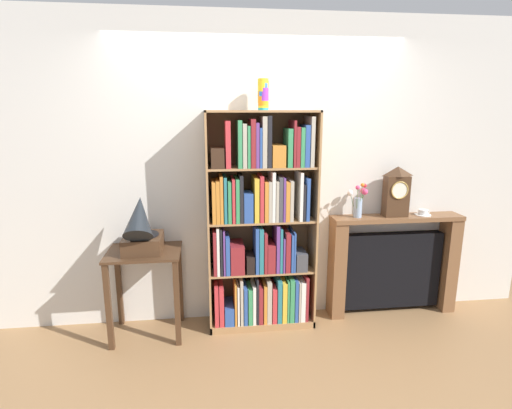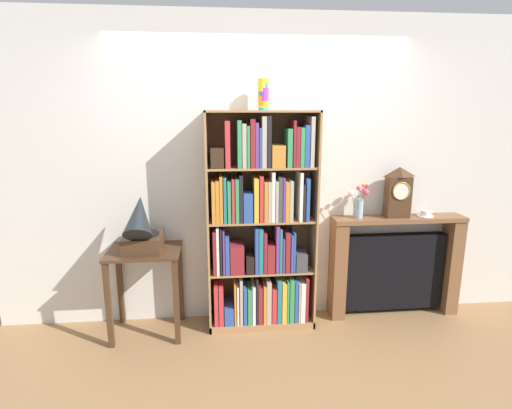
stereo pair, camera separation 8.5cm
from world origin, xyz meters
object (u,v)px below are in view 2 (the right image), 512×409
(gramophone, at_px, (141,228))
(mantel_clock, at_px, (398,192))
(cup_stack, at_px, (263,94))
(side_table_left, at_px, (145,271))
(flower_vase, at_px, (360,202))
(fireplace_mantel, at_px, (394,266))
(teacup_with_saucer, at_px, (425,214))
(bookshelf, at_px, (261,232))

(gramophone, relative_size, mantel_clock, 1.17)
(cup_stack, distance_m, side_table_left, 1.77)
(gramophone, distance_m, flower_vase, 1.89)
(cup_stack, bearing_deg, fireplace_mantel, 1.79)
(gramophone, distance_m, fireplace_mantel, 2.32)
(mantel_clock, xyz_separation_m, flower_vase, (-0.35, -0.00, -0.08))
(gramophone, xyz_separation_m, fireplace_mantel, (2.25, 0.21, -0.50))
(cup_stack, relative_size, teacup_with_saucer, 1.70)
(mantel_clock, xyz_separation_m, teacup_with_saucer, (0.28, 0.00, -0.21))
(side_table_left, relative_size, flower_vase, 2.33)
(bookshelf, distance_m, fireplace_mantel, 1.33)
(bookshelf, bearing_deg, flower_vase, 4.30)
(side_table_left, relative_size, gramophone, 1.43)
(bookshelf, distance_m, side_table_left, 1.04)
(bookshelf, distance_m, mantel_clock, 1.28)
(gramophone, xyz_separation_m, mantel_clock, (2.23, 0.18, 0.21))
(bookshelf, relative_size, fireplace_mantel, 1.56)
(cup_stack, relative_size, side_table_left, 0.33)
(side_table_left, xyz_separation_m, flower_vase, (1.88, 0.12, 0.53))
(side_table_left, height_order, teacup_with_saucer, teacup_with_saucer)
(fireplace_mantel, bearing_deg, bookshelf, -175.95)
(cup_stack, height_order, flower_vase, cup_stack)
(side_table_left, bearing_deg, flower_vase, 3.72)
(bookshelf, height_order, fireplace_mantel, bookshelf)
(cup_stack, bearing_deg, mantel_clock, 0.82)
(bookshelf, relative_size, gramophone, 3.57)
(bookshelf, bearing_deg, teacup_with_saucer, 2.66)
(flower_vase, height_order, teacup_with_saucer, flower_vase)
(bookshelf, bearing_deg, mantel_clock, 3.14)
(bookshelf, xyz_separation_m, side_table_left, (-0.99, -0.06, -0.30))
(fireplace_mantel, bearing_deg, teacup_with_saucer, -4.45)
(gramophone, xyz_separation_m, flower_vase, (1.88, 0.18, 0.13))
(cup_stack, bearing_deg, bookshelf, -112.24)
(fireplace_mantel, bearing_deg, gramophone, -174.78)
(side_table_left, distance_m, mantel_clock, 2.31)
(side_table_left, bearing_deg, mantel_clock, 3.17)
(cup_stack, height_order, gramophone, cup_stack)
(flower_vase, bearing_deg, mantel_clock, 0.19)
(flower_vase, bearing_deg, bookshelf, -175.70)
(gramophone, height_order, flower_vase, gramophone)
(mantel_clock, relative_size, teacup_with_saucer, 3.12)
(bookshelf, xyz_separation_m, mantel_clock, (1.24, 0.07, 0.31))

